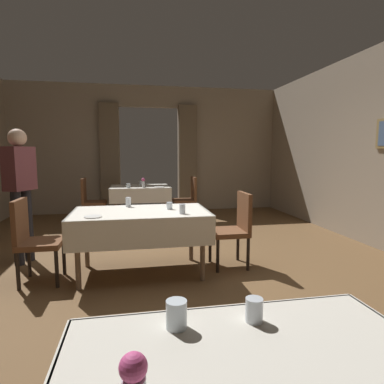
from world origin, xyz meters
TOP-DOWN VIEW (x-y plane):
  - ground at (0.00, 0.00)m, footprint 10.08×10.08m
  - wall_back at (0.00, 4.18)m, footprint 6.40×0.27m
  - dining_table_mid at (-0.35, 0.01)m, footprint 1.56×0.93m
  - dining_table_far at (-0.27, 2.86)m, footprint 1.19×0.89m
  - chair_mid_right at (0.82, 0.05)m, footprint 0.44×0.44m
  - chair_mid_left at (-1.51, -0.05)m, footprint 0.44×0.44m
  - chair_far_right at (0.70, 2.79)m, footprint 0.44×0.44m
  - chair_far_left at (-1.25, 2.84)m, footprint 0.44×0.44m
  - glass_near_b at (-0.28, -2.57)m, footprint 0.08×0.08m
  - glass_near_c at (0.03, -2.58)m, footprint 0.07×0.07m
  - plate_mid_a at (-0.85, -0.27)m, footprint 0.19×0.19m
  - glass_mid_b at (0.11, -0.25)m, footprint 0.07×0.07m
  - glass_mid_c at (0.00, 0.07)m, footprint 0.07×0.07m
  - glass_mid_d at (-0.49, 0.34)m, footprint 0.07×0.07m
  - flower_vase_far at (-0.22, 2.59)m, footprint 0.07×0.07m
  - glass_far_b at (-0.50, 2.57)m, footprint 0.08×0.08m
  - plate_far_c at (0.09, 2.57)m, footprint 0.20×0.20m
  - glass_far_d at (-0.24, 3.16)m, footprint 0.08×0.08m
  - person_waiter_by_doorway at (-1.83, 0.67)m, footprint 0.35×0.42m

SIDE VIEW (x-z plane):
  - ground at x=0.00m, z-range 0.00..0.00m
  - chair_mid_right at x=0.82m, z-range 0.05..0.98m
  - chair_mid_left at x=-1.51m, z-range 0.05..0.98m
  - chair_far_right at x=0.70m, z-range 0.05..0.98m
  - chair_far_left at x=-1.25m, z-range 0.05..0.98m
  - dining_table_far at x=-0.27m, z-range 0.27..1.02m
  - dining_table_mid at x=-0.35m, z-range 0.28..1.03m
  - plate_mid_a at x=-0.85m, z-range 0.75..0.76m
  - plate_far_c at x=0.09m, z-range 0.75..0.76m
  - glass_mid_c at x=0.00m, z-range 0.75..0.83m
  - glass_far_d at x=-0.24m, z-range 0.75..0.84m
  - glass_far_b at x=-0.50m, z-range 0.75..0.84m
  - glass_near_c at x=0.03m, z-range 0.75..0.85m
  - glass_mid_b at x=0.11m, z-range 0.75..0.86m
  - glass_near_b at x=-0.28m, z-range 0.75..0.86m
  - glass_mid_d at x=-0.49m, z-range 0.75..0.87m
  - flower_vase_far at x=-0.22m, z-range 0.76..0.95m
  - person_waiter_by_doorway at x=-1.83m, z-range 0.16..1.88m
  - wall_back at x=0.00m, z-range 0.02..3.02m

